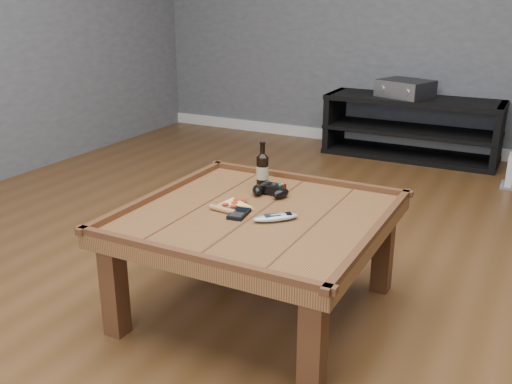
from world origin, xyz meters
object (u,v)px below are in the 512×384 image
at_px(coffee_table, 258,226).
at_px(beer_bottle, 262,170).
at_px(smartphone, 239,214).
at_px(pizza_slice, 233,205).
at_px(av_receiver, 405,88).
at_px(game_controller, 271,190).
at_px(remote_control, 276,217).
at_px(game_console, 510,172).
at_px(media_console, 411,128).

distance_m(coffee_table, beer_bottle, 0.36).
height_order(coffee_table, beer_bottle, beer_bottle).
bearing_deg(smartphone, pizza_slice, 126.36).
bearing_deg(av_receiver, smartphone, -68.79).
bearing_deg(pizza_slice, beer_bottle, 97.59).
height_order(game_controller, remote_control, game_controller).
relative_size(remote_control, game_console, 0.75).
xyz_separation_m(av_receiver, game_console, (0.89, -0.44, -0.46)).
relative_size(coffee_table, beer_bottle, 4.79).
height_order(av_receiver, game_console, av_receiver).
xyz_separation_m(game_controller, smartphone, (-0.01, -0.28, -0.02)).
bearing_deg(beer_bottle, coffee_table, -66.08).
distance_m(coffee_table, game_console, 2.46).
relative_size(media_console, smartphone, 11.01).
height_order(pizza_slice, av_receiver, av_receiver).
distance_m(media_console, av_receiver, 0.33).
bearing_deg(av_receiver, coffee_table, -67.61).
height_order(coffee_table, av_receiver, av_receiver).
height_order(media_console, game_controller, game_controller).
xyz_separation_m(game_controller, av_receiver, (-0.03, 2.53, 0.09)).
height_order(game_controller, smartphone, game_controller).
distance_m(remote_control, game_console, 2.48).
bearing_deg(av_receiver, media_console, 24.29).
distance_m(smartphone, av_receiver, 2.81).
height_order(media_console, remote_control, media_console).
height_order(media_console, pizza_slice, media_console).
bearing_deg(smartphone, game_controller, 80.47).
height_order(remote_control, game_console, remote_control).
bearing_deg(game_console, media_console, 150.68).
bearing_deg(beer_bottle, av_receiver, 88.73).
distance_m(media_console, pizza_slice, 2.75).
height_order(coffee_table, game_controller, game_controller).
xyz_separation_m(coffee_table, game_console, (0.81, 2.31, -0.28)).
xyz_separation_m(media_console, beer_bottle, (-0.13, -2.45, 0.29)).
bearing_deg(beer_bottle, smartphone, -78.09).
height_order(beer_bottle, av_receiver, beer_bottle).
relative_size(coffee_table, smartphone, 8.10).
relative_size(coffee_table, game_console, 4.41).
xyz_separation_m(media_console, pizza_slice, (-0.13, -2.74, 0.21)).
xyz_separation_m(beer_bottle, game_controller, (0.08, -0.08, -0.06)).
xyz_separation_m(pizza_slice, av_receiver, (0.05, 2.73, 0.11)).
bearing_deg(coffee_table, beer_bottle, 113.92).
bearing_deg(game_controller, av_receiver, 87.74).
bearing_deg(game_console, game_controller, -113.03).
bearing_deg(coffee_table, av_receiver, 91.60).
distance_m(beer_bottle, pizza_slice, 0.30).
bearing_deg(media_console, remote_control, -87.95).
bearing_deg(remote_control, av_receiver, 140.09).
height_order(beer_bottle, game_console, beer_bottle).
distance_m(media_console, game_controller, 2.54).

